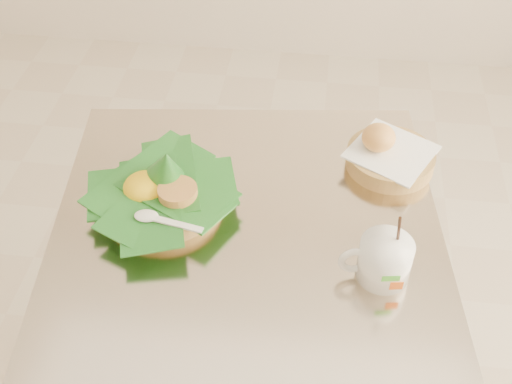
# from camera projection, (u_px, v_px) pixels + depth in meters

# --- Properties ---
(cafe_table) EXTENTS (0.78, 0.78, 0.75)m
(cafe_table) POSITION_uv_depth(u_px,v_px,m) (248.00, 299.00, 1.31)
(cafe_table) COLOR gray
(cafe_table) RESTS_ON floor
(rice_basket) EXTENTS (0.27, 0.27, 0.14)m
(rice_basket) POSITION_uv_depth(u_px,v_px,m) (162.00, 189.00, 1.18)
(rice_basket) COLOR tan
(rice_basket) RESTS_ON cafe_table
(bread_basket) EXTENTS (0.20, 0.20, 0.09)m
(bread_basket) POSITION_uv_depth(u_px,v_px,m) (388.00, 155.00, 1.26)
(bread_basket) COLOR tan
(bread_basket) RESTS_ON cafe_table
(coffee_mug) EXTENTS (0.12, 0.09, 0.15)m
(coffee_mug) POSITION_uv_depth(u_px,v_px,m) (383.00, 259.00, 1.05)
(coffee_mug) COLOR white
(coffee_mug) RESTS_ON cafe_table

